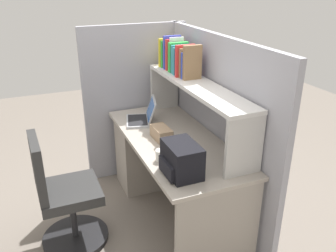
{
  "coord_description": "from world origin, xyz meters",
  "views": [
    {
      "loc": [
        2.43,
        -1.05,
        1.98
      ],
      "look_at": [
        0.0,
        -0.05,
        0.85
      ],
      "focal_mm": 37.98,
      "sensor_mm": 36.0,
      "label": 1
    }
  ],
  "objects_px": {
    "laptop": "(143,117)",
    "tissue_box": "(161,133)",
    "paper_cup": "(161,155)",
    "computer_mouse": "(169,148)",
    "backpack": "(181,160)",
    "office_chair": "(64,200)"
  },
  "relations": [
    {
      "from": "paper_cup",
      "to": "tissue_box",
      "type": "height_order",
      "value": "tissue_box"
    },
    {
      "from": "laptop",
      "to": "paper_cup",
      "type": "relative_size",
      "value": 4.62
    },
    {
      "from": "computer_mouse",
      "to": "laptop",
      "type": "bearing_deg",
      "value": -173.14
    },
    {
      "from": "laptop",
      "to": "office_chair",
      "type": "bearing_deg",
      "value": -59.87
    },
    {
      "from": "office_chair",
      "to": "computer_mouse",
      "type": "bearing_deg",
      "value": -102.14
    },
    {
      "from": "office_chair",
      "to": "backpack",
      "type": "bearing_deg",
      "value": -125.79
    },
    {
      "from": "tissue_box",
      "to": "computer_mouse",
      "type": "bearing_deg",
      "value": -5.76
    },
    {
      "from": "backpack",
      "to": "computer_mouse",
      "type": "distance_m",
      "value": 0.37
    },
    {
      "from": "paper_cup",
      "to": "backpack",
      "type": "bearing_deg",
      "value": 13.74
    },
    {
      "from": "computer_mouse",
      "to": "paper_cup",
      "type": "height_order",
      "value": "paper_cup"
    },
    {
      "from": "paper_cup",
      "to": "office_chair",
      "type": "bearing_deg",
      "value": -111.02
    },
    {
      "from": "computer_mouse",
      "to": "paper_cup",
      "type": "relative_size",
      "value": 1.3
    },
    {
      "from": "computer_mouse",
      "to": "tissue_box",
      "type": "relative_size",
      "value": 0.47
    },
    {
      "from": "computer_mouse",
      "to": "office_chair",
      "type": "xyz_separation_m",
      "value": [
        -0.14,
        -0.81,
        -0.35
      ]
    },
    {
      "from": "computer_mouse",
      "to": "paper_cup",
      "type": "xyz_separation_m",
      "value": [
        0.12,
        -0.12,
        0.02
      ]
    },
    {
      "from": "backpack",
      "to": "office_chair",
      "type": "xyz_separation_m",
      "value": [
        -0.5,
        -0.75,
        -0.44
      ]
    },
    {
      "from": "backpack",
      "to": "paper_cup",
      "type": "relative_size",
      "value": 3.74
    },
    {
      "from": "laptop",
      "to": "backpack",
      "type": "height_order",
      "value": "backpack"
    },
    {
      "from": "laptop",
      "to": "tissue_box",
      "type": "relative_size",
      "value": 1.68
    },
    {
      "from": "backpack",
      "to": "tissue_box",
      "type": "relative_size",
      "value": 1.36
    },
    {
      "from": "tissue_box",
      "to": "backpack",
      "type": "bearing_deg",
      "value": -9.35
    },
    {
      "from": "laptop",
      "to": "backpack",
      "type": "relative_size",
      "value": 1.24
    }
  ]
}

